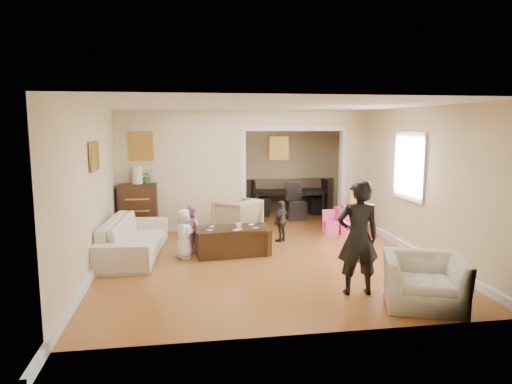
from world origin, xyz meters
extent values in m
plane|color=#AD6B2C|center=(0.00, 0.00, 0.00)|extent=(7.00, 7.00, 0.00)
cube|color=beige|center=(-1.38, 1.80, 1.30)|extent=(2.75, 0.18, 2.60)
cube|color=beige|center=(2.48, 1.80, 1.30)|extent=(0.55, 0.18, 2.60)
cube|color=beige|center=(1.10, 1.80, 2.42)|extent=(2.22, 0.18, 0.35)
cube|color=white|center=(2.73, -0.40, 1.55)|extent=(0.03, 0.95, 1.10)
cube|color=brown|center=(-2.20, 1.70, 1.85)|extent=(0.45, 0.03, 0.55)
cube|color=brown|center=(-2.71, -0.60, 1.80)|extent=(0.03, 0.55, 0.40)
cube|color=brown|center=(1.10, 3.44, 1.70)|extent=(0.45, 0.03, 0.55)
imported|color=beige|center=(-2.21, -0.06, 0.33)|extent=(1.09, 2.35, 0.67)
imported|color=tan|center=(-0.22, 1.34, 0.37)|extent=(1.13, 1.13, 0.74)
imported|color=beige|center=(1.68, -2.94, 0.32)|extent=(1.23, 1.16, 0.65)
cube|color=#32190F|center=(-2.28, 1.57, 0.54)|extent=(0.78, 0.44, 1.08)
cylinder|color=beige|center=(-2.28, 1.57, 1.26)|extent=(0.22, 0.22, 0.36)
imported|color=#3E7333|center=(-2.08, 1.57, 1.23)|extent=(0.27, 0.23, 0.30)
cube|color=#3A2412|center=(-0.49, -0.23, 0.24)|extent=(1.34, 0.76, 0.48)
imported|color=white|center=(-0.39, -0.28, 0.53)|extent=(0.11, 0.11, 0.09)
cube|color=#E03B96|center=(2.17, 1.08, 0.26)|extent=(0.54, 0.54, 0.52)
cube|color=yellow|center=(2.29, 1.18, 0.67)|extent=(0.20, 0.07, 0.30)
cylinder|color=#25B0B9|center=(2.07, 1.03, 0.56)|extent=(0.08, 0.08, 0.08)
cube|color=#B42016|center=(2.05, 1.20, 0.54)|extent=(0.10, 0.08, 0.05)
imported|color=silver|center=(2.22, 0.96, 0.54)|extent=(0.21, 0.21, 0.05)
imported|color=black|center=(1.34, 3.19, 0.32)|extent=(1.98, 1.34, 0.64)
imported|color=black|center=(0.98, -2.41, 0.78)|extent=(0.60, 0.42, 1.57)
imported|color=silver|center=(-1.34, -0.38, 0.43)|extent=(0.31, 0.44, 0.87)
imported|color=pink|center=(-1.19, 0.07, 0.43)|extent=(0.47, 0.51, 0.85)
imported|color=black|center=(0.56, 0.52, 0.41)|extent=(0.48, 0.48, 0.82)
cube|color=white|center=(-0.37, -0.37, 0.48)|extent=(0.10, 0.09, 0.00)
cube|color=white|center=(-0.45, -0.42, 0.48)|extent=(0.14, 0.14, 0.00)
cube|color=white|center=(-0.90, -0.35, 0.48)|extent=(0.12, 0.12, 0.00)
cube|color=white|center=(-0.12, -0.02, 0.48)|extent=(0.12, 0.12, 0.00)
cube|color=white|center=(-0.09, -0.31, 0.48)|extent=(0.11, 0.10, 0.00)
cube|color=white|center=(-0.84, -0.07, 0.48)|extent=(0.09, 0.11, 0.00)
camera|label=1|loc=(-1.30, -8.12, 2.29)|focal=32.05mm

